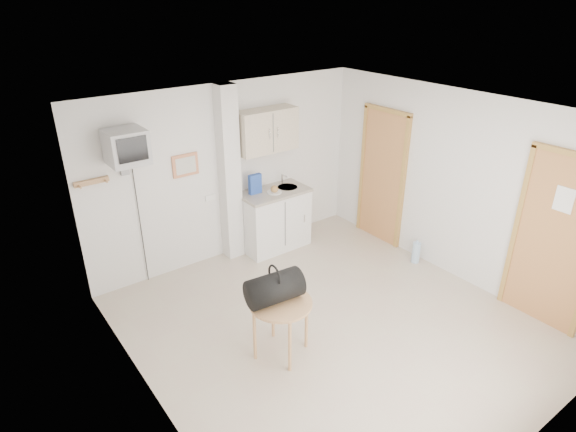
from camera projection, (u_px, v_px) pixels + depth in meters
ground at (331, 325)px, 5.67m from camera, size 4.50×4.50×0.00m
room_envelope at (348, 198)px, 5.21m from camera, size 4.24×4.54×2.55m
kitchenette at (272, 198)px, 7.09m from camera, size 1.03×0.58×2.10m
crt_television at (126, 148)px, 5.53m from camera, size 0.44×0.45×2.15m
round_table at (281, 308)px, 5.00m from camera, size 0.66×0.66×0.66m
duffel_bag at (275, 288)px, 4.91m from camera, size 0.60×0.37×0.43m
water_bottle at (416, 252)px, 6.92m from camera, size 0.12×0.12×0.35m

